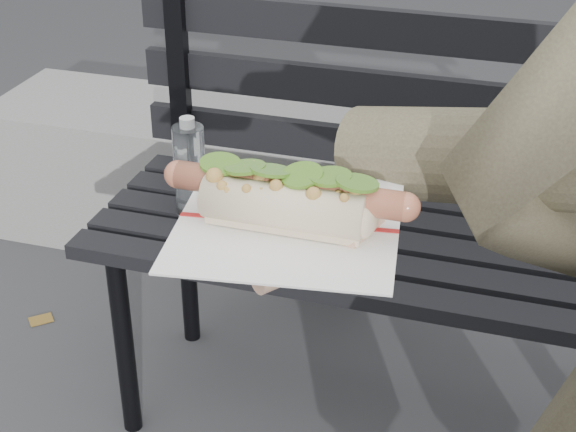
% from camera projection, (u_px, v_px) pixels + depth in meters
% --- Properties ---
extents(park_bench, '(1.50, 0.44, 0.88)m').
position_uv_depth(park_bench, '(468.00, 212.00, 1.73)').
color(park_bench, black).
rests_on(park_bench, ground).
extents(concrete_block, '(1.20, 0.40, 0.40)m').
position_uv_depth(concrete_block, '(200.00, 177.00, 2.58)').
color(concrete_block, slate).
rests_on(concrete_block, ground).
extents(held_hotdog, '(0.63, 0.31, 0.20)m').
position_uv_depth(held_hotdog, '(531.00, 178.00, 0.74)').
color(held_hotdog, '#433C2D').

